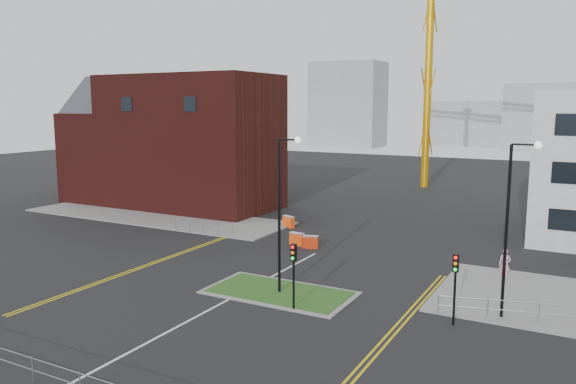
% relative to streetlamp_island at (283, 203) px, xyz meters
% --- Properties ---
extents(ground, '(200.00, 200.00, 0.00)m').
position_rel_streetlamp_island_xyz_m(ground, '(-2.22, -8.00, -5.41)').
color(ground, black).
rests_on(ground, ground).
extents(pavement_left, '(28.00, 8.00, 0.12)m').
position_rel_streetlamp_island_xyz_m(pavement_left, '(-22.22, 14.00, -5.35)').
color(pavement_left, slate).
rests_on(pavement_left, ground).
extents(island_kerb, '(8.60, 4.60, 0.08)m').
position_rel_streetlamp_island_xyz_m(island_kerb, '(-0.22, 0.00, -5.37)').
color(island_kerb, slate).
rests_on(island_kerb, ground).
extents(grass_island, '(8.00, 4.00, 0.12)m').
position_rel_streetlamp_island_xyz_m(grass_island, '(-0.22, 0.00, -5.35)').
color(grass_island, '#1F4A18').
rests_on(grass_island, ground).
extents(brick_building, '(24.20, 10.07, 14.24)m').
position_rel_streetlamp_island_xyz_m(brick_building, '(-25.19, 20.00, 1.44)').
color(brick_building, '#451311').
rests_on(brick_building, ground).
extents(streetlamp_island, '(1.46, 0.36, 9.18)m').
position_rel_streetlamp_island_xyz_m(streetlamp_island, '(0.00, 0.00, 0.00)').
color(streetlamp_island, black).
rests_on(streetlamp_island, ground).
extents(streetlamp_right_near, '(1.46, 0.36, 9.18)m').
position_rel_streetlamp_island_xyz_m(streetlamp_right_near, '(12.00, 2.00, 0.00)').
color(streetlamp_right_near, black).
rests_on(streetlamp_right_near, ground).
extents(traffic_light_island, '(0.28, 0.33, 3.65)m').
position_rel_streetlamp_island_xyz_m(traffic_light_island, '(1.78, -2.02, -2.85)').
color(traffic_light_island, black).
rests_on(traffic_light_island, ground).
extents(traffic_light_right, '(0.28, 0.33, 3.65)m').
position_rel_streetlamp_island_xyz_m(traffic_light_right, '(9.78, -0.02, -2.85)').
color(traffic_light_right, black).
rests_on(traffic_light_right, ground).
extents(railing_front, '(24.05, 0.05, 1.10)m').
position_rel_streetlamp_island_xyz_m(railing_front, '(-2.22, -14.00, -4.63)').
color(railing_front, gray).
rests_on(railing_front, ground).
extents(railing_left, '(6.05, 0.05, 1.10)m').
position_rel_streetlamp_island_xyz_m(railing_left, '(-13.22, 10.00, -4.67)').
color(railing_left, gray).
rests_on(railing_left, ground).
extents(centre_line, '(0.15, 30.00, 0.01)m').
position_rel_streetlamp_island_xyz_m(centre_line, '(-2.22, -6.00, -5.41)').
color(centre_line, silver).
rests_on(centre_line, ground).
extents(yellow_left_a, '(0.12, 24.00, 0.01)m').
position_rel_streetlamp_island_xyz_m(yellow_left_a, '(-11.22, 2.00, -5.41)').
color(yellow_left_a, gold).
rests_on(yellow_left_a, ground).
extents(yellow_left_b, '(0.12, 24.00, 0.01)m').
position_rel_streetlamp_island_xyz_m(yellow_left_b, '(-10.92, 2.00, -5.41)').
color(yellow_left_b, gold).
rests_on(yellow_left_b, ground).
extents(yellow_right_a, '(0.12, 20.00, 0.01)m').
position_rel_streetlamp_island_xyz_m(yellow_right_a, '(7.28, -2.00, -5.41)').
color(yellow_right_a, gold).
rests_on(yellow_right_a, ground).
extents(yellow_right_b, '(0.12, 20.00, 0.01)m').
position_rel_streetlamp_island_xyz_m(yellow_right_b, '(7.58, -2.00, -5.41)').
color(yellow_right_b, gold).
rests_on(yellow_right_b, ground).
extents(skyline_a, '(18.00, 12.00, 22.00)m').
position_rel_streetlamp_island_xyz_m(skyline_a, '(-42.22, 112.00, 5.59)').
color(skyline_a, gray).
rests_on(skyline_a, ground).
extents(skyline_b, '(24.00, 12.00, 16.00)m').
position_rel_streetlamp_island_xyz_m(skyline_b, '(7.78, 122.00, 2.59)').
color(skyline_b, gray).
rests_on(skyline_b, ground).
extents(skyline_d, '(30.00, 12.00, 12.00)m').
position_rel_streetlamp_island_xyz_m(skyline_d, '(-10.22, 132.00, 0.59)').
color(skyline_d, gray).
rests_on(skyline_d, ground).
extents(pedestrian, '(0.74, 0.50, 1.97)m').
position_rel_streetlamp_island_xyz_m(pedestrian, '(10.98, 9.07, -4.43)').
color(pedestrian, pink).
rests_on(pedestrian, ground).
extents(barrier_left, '(1.31, 0.87, 1.05)m').
position_rel_streetlamp_island_xyz_m(barrier_left, '(-8.25, 16.00, -4.85)').
color(barrier_left, '#FF480E').
rests_on(barrier_left, ground).
extents(barrier_mid, '(1.26, 0.59, 1.02)m').
position_rel_streetlamp_island_xyz_m(barrier_mid, '(-4.56, 10.55, -4.86)').
color(barrier_mid, '#F6440D').
rests_on(barrier_mid, ground).
extents(barrier_right, '(1.24, 0.72, 0.99)m').
position_rel_streetlamp_island_xyz_m(barrier_right, '(-3.22, 10.23, -4.87)').
color(barrier_right, red).
rests_on(barrier_right, ground).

